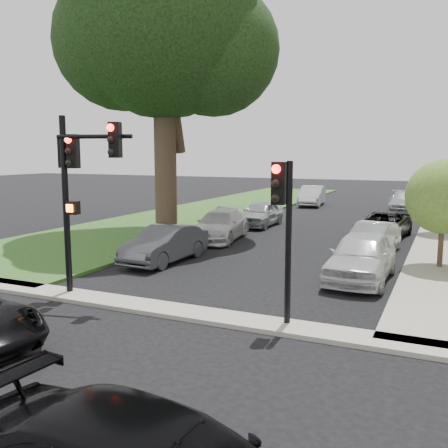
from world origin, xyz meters
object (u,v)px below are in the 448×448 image
at_px(eucalyptus, 162,18).
at_px(traffic_signal_main, 77,173).
at_px(car_parked_5, 165,244).
at_px(car_parked_1, 372,239).
at_px(car_parked_7, 260,214).
at_px(small_tree_a, 444,197).
at_px(car_parked_6, 220,225).
at_px(car_parked_4, 404,202).
at_px(small_tree_b, 446,185).
at_px(car_parked_9, 312,196).
at_px(traffic_signal_secondary, 283,213).
at_px(small_tree_c, 447,180).
at_px(car_parked_2, 382,225).
at_px(car_parked_0, 361,256).

relative_size(eucalyptus, traffic_signal_main, 3.01).
bearing_deg(car_parked_5, car_parked_1, 36.93).
distance_m(eucalyptus, car_parked_1, 14.79).
bearing_deg(car_parked_7, eucalyptus, -129.75).
distance_m(small_tree_a, car_parked_6, 10.33).
bearing_deg(car_parked_4, small_tree_b, -80.06).
relative_size(small_tree_a, car_parked_7, 0.93).
height_order(small_tree_a, small_tree_b, small_tree_a).
height_order(small_tree_a, traffic_signal_main, traffic_signal_main).
xyz_separation_m(eucalyptus, car_parked_9, (3.51, 16.76, -10.03)).
xyz_separation_m(small_tree_a, car_parked_5, (-9.73, -3.03, -1.94)).
bearing_deg(car_parked_4, traffic_signal_secondary, -96.77).
distance_m(eucalyptus, small_tree_c, 19.28).
bearing_deg(small_tree_c, car_parked_5, -119.51).
height_order(eucalyptus, traffic_signal_secondary, eucalyptus).
bearing_deg(small_tree_a, car_parked_2, 114.10).
bearing_deg(car_parked_4, car_parked_2, -95.42).
bearing_deg(car_parked_4, car_parked_0, -94.33).
height_order(small_tree_c, car_parked_4, small_tree_c).
bearing_deg(car_parked_0, car_parked_2, 93.29).
bearing_deg(car_parked_5, traffic_signal_main, -86.06).
xyz_separation_m(eucalyptus, traffic_signal_secondary, (9.97, -11.08, -8.01)).
relative_size(traffic_signal_secondary, car_parked_5, 0.93).
bearing_deg(small_tree_b, eucalyptus, -158.73).
bearing_deg(car_parked_4, small_tree_c, -61.27).
height_order(small_tree_a, traffic_signal_secondary, traffic_signal_secondary).
height_order(car_parked_2, car_parked_5, car_parked_5).
relative_size(small_tree_b, small_tree_c, 1.02).
bearing_deg(car_parked_6, small_tree_b, 23.06).
xyz_separation_m(small_tree_b, car_parked_1, (-2.66, -6.32, -1.95)).
xyz_separation_m(car_parked_2, car_parked_9, (-7.08, 13.57, 0.14)).
xyz_separation_m(traffic_signal_secondary, car_parked_4, (0.61, 26.34, -2.08)).
height_order(eucalyptus, small_tree_a, eucalyptus).
height_order(eucalyptus, car_parked_0, eucalyptus).
distance_m(eucalyptus, small_tree_b, 16.51).
relative_size(small_tree_b, traffic_signal_main, 0.74).
xyz_separation_m(eucalyptus, car_parked_4, (10.59, 15.26, -10.09)).
bearing_deg(car_parked_0, car_parked_5, -176.80).
height_order(eucalyptus, traffic_signal_main, eucalyptus).
bearing_deg(small_tree_a, car_parked_5, -162.69).
bearing_deg(small_tree_c, car_parked_2, -109.08).
distance_m(small_tree_c, car_parked_1, 12.73).
relative_size(eucalyptus, car_parked_0, 3.36).
bearing_deg(small_tree_c, car_parked_9, 150.47).
bearing_deg(car_parked_1, car_parked_7, 150.43).
bearing_deg(traffic_signal_main, car_parked_9, 90.54).
relative_size(car_parked_1, car_parked_4, 0.80).
height_order(traffic_signal_main, car_parked_5, traffic_signal_main).
distance_m(eucalyptus, car_parked_0, 15.92).
distance_m(small_tree_c, car_parked_0, 17.13).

